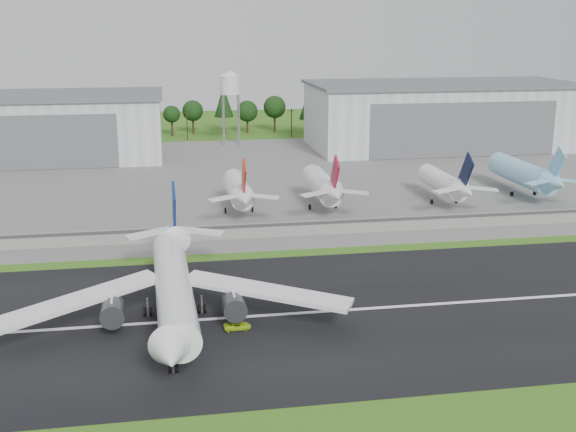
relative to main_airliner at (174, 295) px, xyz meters
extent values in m
plane|color=#2D6016|center=(30.59, -9.56, -4.89)|extent=(600.00, 600.00, 0.00)
cube|color=black|center=(30.59, 0.44, -4.84)|extent=(320.00, 60.00, 0.10)
cube|color=white|center=(30.59, 0.44, -4.78)|extent=(220.00, 1.00, 0.02)
cube|color=slate|center=(30.59, 110.44, -4.84)|extent=(320.00, 150.00, 0.10)
cube|color=gray|center=(30.59, 45.44, -3.14)|extent=(240.00, 0.50, 3.50)
cube|color=#38383A|center=(30.59, 45.14, -1.89)|extent=(240.00, 0.12, 0.70)
cube|color=silver|center=(-49.41, 155.44, 6.11)|extent=(95.00, 42.00, 22.00)
cube|color=#595B60|center=(-49.41, 155.44, 17.71)|extent=(97.00, 44.00, 1.20)
cube|color=#595B60|center=(-49.41, 134.29, 4.35)|extent=(66.50, 0.30, 18.04)
cube|color=silver|center=(105.59, 155.44, 7.11)|extent=(100.00, 45.00, 24.00)
cube|color=#595B60|center=(105.59, 155.44, 19.71)|extent=(102.00, 47.00, 1.20)
cube|color=#595B60|center=(105.59, 132.79, 5.19)|extent=(70.00, 0.30, 19.68)
cylinder|color=#99999E|center=(22.59, 172.44, 5.11)|extent=(0.50, 0.50, 20.00)
cylinder|color=#99999E|center=(28.59, 178.44, 5.11)|extent=(0.50, 0.50, 20.00)
cylinder|color=silver|center=(25.59, 175.44, 18.61)|extent=(8.00, 8.00, 7.00)
cone|color=silver|center=(25.59, 175.44, 23.31)|extent=(8.40, 8.40, 2.40)
cylinder|color=white|center=(0.01, 0.44, 1.31)|extent=(7.11, 44.15, 5.80)
cone|color=white|center=(-0.73, -24.55, 1.31)|extent=(5.98, 6.17, 5.80)
cone|color=white|center=(0.80, 26.92, 2.51)|extent=(5.78, 9.16, 5.51)
cube|color=navy|center=(0.79, 26.42, 7.81)|extent=(0.78, 9.55, 11.13)
cube|color=white|center=(14.95, -2.01, 0.51)|extent=(27.52, 17.33, 2.65)
cylinder|color=#333338|center=(9.41, -3.35, -1.09)|extent=(3.96, 5.61, 3.80)
cube|color=white|center=(5.79, 26.28, 2.91)|extent=(9.54, 5.60, 0.98)
cube|color=white|center=(-15.04, -1.12, 0.51)|extent=(27.03, 18.64, 2.65)
cylinder|color=#333338|center=(-9.59, -2.78, -1.09)|extent=(3.96, 5.61, 3.80)
cube|color=white|center=(-4.21, 26.57, 2.91)|extent=(9.55, 6.05, 0.98)
cube|color=#99999E|center=(-0.10, -3.56, -3.19)|extent=(10.89, 30.28, 3.20)
cylinder|color=black|center=(-4.39, 3.57, -4.04)|extent=(0.44, 1.51, 1.50)
imported|color=#BEE61B|center=(9.84, -4.40, -4.18)|extent=(4.48, 2.23, 1.22)
cylinder|color=white|center=(17.58, 70.44, 1.03)|extent=(5.85, 24.00, 5.85)
cone|color=white|center=(17.58, 54.94, 2.03)|extent=(5.55, 7.00, 5.55)
cube|color=#AB200D|center=(17.58, 55.44, 6.83)|extent=(0.45, 8.59, 10.02)
cylinder|color=#99999E|center=(14.08, 68.44, -3.39)|extent=(0.32, 0.32, 3.00)
cylinder|color=#99999E|center=(21.08, 68.44, -3.39)|extent=(0.32, 0.32, 3.00)
cylinder|color=black|center=(14.08, 68.44, -4.09)|extent=(0.40, 1.40, 1.40)
cylinder|color=white|center=(39.70, 70.44, 1.24)|extent=(6.27, 24.00, 6.27)
cone|color=white|center=(39.70, 54.94, 2.24)|extent=(5.96, 7.00, 5.96)
cube|color=#A50C29|center=(39.70, 55.44, 7.04)|extent=(0.45, 8.59, 10.02)
cylinder|color=#99999E|center=(36.20, 68.44, -3.39)|extent=(0.32, 0.32, 3.00)
cylinder|color=#99999E|center=(43.20, 68.44, -3.39)|extent=(0.32, 0.32, 3.00)
cylinder|color=black|center=(36.20, 68.44, -4.09)|extent=(0.40, 1.40, 1.40)
cylinder|color=white|center=(73.27, 70.44, 0.80)|extent=(5.40, 24.00, 5.40)
cone|color=white|center=(73.27, 54.94, 1.80)|extent=(5.13, 7.00, 5.13)
cube|color=black|center=(73.27, 55.44, 6.60)|extent=(0.45, 8.59, 10.02)
cylinder|color=#99999E|center=(69.77, 68.44, -3.39)|extent=(0.32, 0.32, 3.00)
cylinder|color=#99999E|center=(76.77, 68.44, -3.39)|extent=(0.32, 0.32, 3.00)
cylinder|color=black|center=(69.77, 68.44, -4.09)|extent=(0.40, 1.40, 1.40)
cylinder|color=#8ACCEE|center=(98.84, 75.44, 1.43)|extent=(6.65, 30.00, 6.65)
cone|color=#8ACCEE|center=(98.84, 56.94, 2.43)|extent=(6.31, 7.00, 6.31)
cube|color=#79C9F7|center=(98.84, 57.44, 7.23)|extent=(0.45, 8.59, 10.02)
cylinder|color=#99999E|center=(95.34, 73.44, -3.39)|extent=(0.32, 0.32, 3.00)
cylinder|color=#99999E|center=(102.34, 73.44, -3.39)|extent=(0.32, 0.32, 3.00)
cylinder|color=black|center=(95.34, 73.44, -4.09)|extent=(0.40, 1.40, 1.40)
camera|label=1|loc=(-0.02, -111.06, 42.94)|focal=45.00mm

